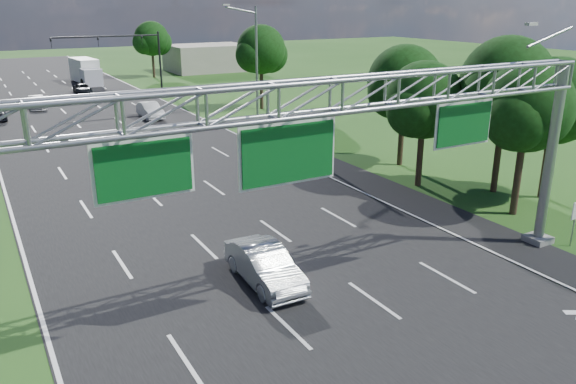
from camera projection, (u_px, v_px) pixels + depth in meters
ground at (165, 177)px, 34.75m from camera, size 220.00×220.00×0.00m
road at (165, 177)px, 34.75m from camera, size 18.00×180.00×0.02m
road_flare at (483, 233)px, 26.38m from camera, size 3.00×30.00×0.02m
sign_gantry at (338, 114)px, 17.89m from camera, size 23.50×1.00×9.56m
regulatory_sign at (576, 214)px, 24.45m from camera, size 0.60×0.08×2.10m
traffic_signal at (130, 48)px, 65.39m from camera, size 12.21×0.24×7.00m
streetlight_r_mid at (255, 62)px, 46.49m from camera, size 2.97×0.22×10.16m
tree_cluster_right at (479, 97)px, 31.10m from camera, size 9.91×14.60×8.68m
tree_verge_rd at (262, 52)px, 55.32m from camera, size 5.76×4.80×8.28m
tree_verge_re at (152, 40)px, 79.20m from camera, size 5.76×4.80×7.84m
building_right at (208, 58)px, 88.14m from camera, size 12.00×9.00×4.00m
silver_sedan at (264, 265)px, 21.44m from camera, size 1.71×4.56×1.49m
car_queue_a at (37, 103)px, 56.84m from camera, size 1.88×4.11×1.16m
car_queue_b at (82, 89)px, 66.70m from camera, size 1.92×3.95×1.08m
car_queue_d at (150, 110)px, 52.25m from camera, size 1.54×4.42×1.46m
box_truck at (86, 72)px, 74.66m from camera, size 2.95×8.56×3.17m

